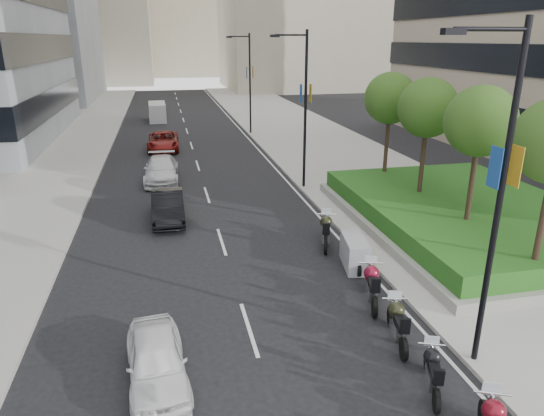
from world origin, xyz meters
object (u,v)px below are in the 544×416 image
object	(u,v)px
motorcycle_5	(354,253)
motorcycle_6	(326,231)
car_c	(161,170)
delivery_van	(157,113)
car_d	(163,141)
lamp_post_1	(303,103)
lamp_post_2	(248,79)
motorcycle_3	(398,323)
motorcycle_2	(433,371)
car_b	(168,207)
motorcycle_4	(372,285)
car_a	(157,361)
lamp_post_0	(496,189)

from	to	relation	value
motorcycle_5	motorcycle_6	bearing A→B (deg)	19.63
motorcycle_5	car_c	xyz separation A→B (m)	(-7.28, 14.15, 0.13)
delivery_van	car_d	bearing A→B (deg)	-89.47
lamp_post_1	lamp_post_2	distance (m)	18.00
motorcycle_3	delivery_van	distance (m)	43.94
motorcycle_2	car_c	size ratio (longest dim) A/B	0.39
lamp_post_1	motorcycle_5	bearing A→B (deg)	-94.63
motorcycle_3	motorcycle_5	distance (m)	4.98
motorcycle_3	car_b	world-z (taller)	car_b
motorcycle_2	motorcycle_3	bearing A→B (deg)	19.25
motorcycle_5	car_b	size ratio (longest dim) A/B	0.48
lamp_post_1	motorcycle_3	distance (m)	16.27
motorcycle_4	car_a	world-z (taller)	car_a
motorcycle_5	car_b	distance (m)	9.83
motorcycle_2	motorcycle_3	xyz separation A→B (m)	(0.09, 2.14, 0.06)
motorcycle_4	motorcycle_5	bearing A→B (deg)	7.53
motorcycle_3	car_d	distance (m)	29.10
lamp_post_2	motorcycle_6	bearing A→B (deg)	-92.72
motorcycle_3	motorcycle_4	size ratio (longest dim) A/B	0.95
car_c	lamp_post_2	bearing A→B (deg)	62.45
lamp_post_0	motorcycle_4	xyz separation A→B (m)	(-1.29, 3.71, -4.41)
lamp_post_0	car_d	bearing A→B (deg)	104.91
lamp_post_0	motorcycle_5	distance (m)	7.83
lamp_post_2	car_b	distance (m)	23.53
motorcycle_6	car_b	xyz separation A→B (m)	(-6.63, 4.58, 0.05)
motorcycle_3	delivery_van	size ratio (longest dim) A/B	0.49
motorcycle_2	car_d	distance (m)	31.17
car_a	motorcycle_2	bearing A→B (deg)	-19.54
lamp_post_1	motorcycle_3	xyz separation A→B (m)	(-1.47, -15.57, -4.45)
motorcycle_3	motorcycle_6	distance (m)	7.25
lamp_post_2	car_d	world-z (taller)	lamp_post_2
motorcycle_2	motorcycle_4	world-z (taller)	motorcycle_4
car_a	delivery_van	bearing A→B (deg)	85.48
car_b	motorcycle_6	bearing A→B (deg)	-34.86
lamp_post_0	car_a	size ratio (longest dim) A/B	2.41
car_b	motorcycle_4	bearing A→B (deg)	-55.61
lamp_post_2	car_a	distance (m)	35.19
motorcycle_4	motorcycle_5	xyz separation A→B (m)	(0.43, 2.67, -0.05)
lamp_post_2	motorcycle_3	world-z (taller)	lamp_post_2
motorcycle_2	motorcycle_4	distance (m)	4.43
car_b	car_c	xyz separation A→B (m)	(-0.26, 7.27, 0.02)
motorcycle_3	car_c	xyz separation A→B (m)	(-6.66, 19.10, 0.12)
lamp_post_1	motorcycle_2	distance (m)	18.35
car_a	motorcycle_3	bearing A→B (deg)	-1.98
car_c	delivery_van	bearing A→B (deg)	92.39
lamp_post_0	motorcycle_6	world-z (taller)	lamp_post_0
motorcycle_4	delivery_van	size ratio (longest dim) A/B	0.52
lamp_post_2	motorcycle_4	bearing A→B (deg)	-92.37
motorcycle_4	car_c	size ratio (longest dim) A/B	0.47
delivery_van	car_a	bearing A→B (deg)	-91.20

